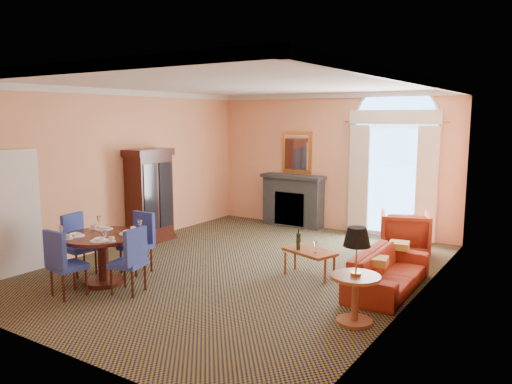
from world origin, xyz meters
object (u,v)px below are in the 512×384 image
Objects in this scene: armoire at (150,197)px; armchair at (405,233)px; coffee_table at (309,252)px; dining_table at (103,248)px; sofa at (388,271)px; side_table at (356,265)px.

armoire is 2.14× the size of armchair.
coffee_table is (-0.94, -2.25, -0.00)m from armchair.
armoire is 1.56× the size of dining_table.
dining_table is 1.37× the size of armchair.
dining_table is at bearing -121.68° from coffee_table.
dining_table is 0.63× the size of sofa.
dining_table is 4.04m from side_table.
sofa is 2.06× the size of coffee_table.
side_table is (1.39, -1.41, 0.37)m from coffee_table.
armoire is at bearing 2.50° from armchair.
armoire is 3.98m from coffee_table.
side_table is at bearing -17.48° from armoire.
armoire is 2.79m from dining_table.
armchair is at bearing 22.11° from armoire.
sofa is 1.35m from coffee_table.
armoire is at bearing 119.39° from dining_table.
side_table is at bearing -179.40° from sofa.
side_table is (3.96, 0.73, 0.19)m from dining_table.
sofa is (3.91, 2.20, -0.29)m from dining_table.
armoire is at bearing 86.43° from sofa.
coffee_table is (2.58, 2.14, -0.17)m from dining_table.
sofa is at bearing 80.63° from armchair.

